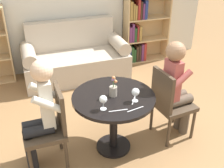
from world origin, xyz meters
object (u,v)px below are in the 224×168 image
(couch, at_px, (75,59))
(bookshelf_right, at_px, (140,30))
(person_right, at_px, (177,87))
(wine_glass_left, at_px, (103,100))
(flower_vase, at_px, (114,89))
(wine_glass_right, at_px, (136,92))
(chair_right, at_px, (169,102))
(person_left, at_px, (40,113))
(chair_left, at_px, (50,125))

(couch, relative_size, bookshelf_right, 1.39)
(person_right, height_order, wine_glass_left, person_right)
(couch, distance_m, flower_vase, 1.99)
(wine_glass_left, bearing_deg, flower_vase, 48.39)
(bookshelf_right, relative_size, wine_glass_left, 8.13)
(wine_glass_left, xyz_separation_m, wine_glass_right, (0.35, 0.03, -0.01))
(couch, height_order, person_right, person_right)
(couch, height_order, flower_vase, flower_vase)
(couch, xyz_separation_m, chair_right, (0.69, -1.95, 0.18))
(wine_glass_right, bearing_deg, person_right, 15.98)
(bookshelf_right, relative_size, person_right, 1.01)
(person_right, relative_size, wine_glass_right, 8.30)
(bookshelf_right, relative_size, wine_glass_right, 8.40)
(couch, xyz_separation_m, wine_glass_right, (0.18, -2.10, 0.50))
(couch, height_order, wine_glass_left, couch)
(chair_right, relative_size, flower_vase, 3.77)
(bookshelf_right, height_order, wine_glass_right, bookshelf_right)
(chair_right, height_order, wine_glass_right, chair_right)
(chair_right, xyz_separation_m, flower_vase, (-0.68, 0.02, 0.29))
(person_right, bearing_deg, wine_glass_left, 95.51)
(person_left, xyz_separation_m, person_right, (1.55, 0.01, 0.00))
(chair_right, height_order, person_right, person_right)
(person_left, bearing_deg, person_right, 89.88)
(couch, distance_m, person_right, 2.11)
(bookshelf_right, relative_size, chair_right, 1.38)
(bookshelf_right, xyz_separation_m, person_right, (-0.54, -2.19, 0.07))
(couch, relative_size, wine_glass_right, 11.64)
(chair_left, relative_size, wine_glass_left, 5.90)
(couch, xyz_separation_m, person_right, (0.77, -1.93, 0.36))
(wine_glass_left, height_order, wine_glass_right, wine_glass_left)
(wine_glass_right, height_order, flower_vase, flower_vase)
(chair_left, distance_m, flower_vase, 0.75)
(person_left, bearing_deg, wine_glass_left, 71.75)
(wine_glass_left, bearing_deg, chair_right, 12.17)
(wine_glass_left, distance_m, flower_vase, 0.27)
(person_right, distance_m, flower_vase, 0.78)
(person_left, bearing_deg, flower_vase, 90.43)
(chair_left, xyz_separation_m, wine_glass_left, (0.51, -0.19, 0.32))
(person_left, distance_m, wine_glass_left, 0.65)
(chair_left, height_order, wine_glass_right, chair_left)
(chair_left, height_order, chair_right, same)
(chair_left, xyz_separation_m, flower_vase, (0.69, 0.01, 0.29))
(couch, bearing_deg, chair_left, -109.52)
(couch, distance_m, chair_left, 2.07)
(wine_glass_left, height_order, flower_vase, flower_vase)
(person_left, relative_size, flower_vase, 5.15)
(bookshelf_right, xyz_separation_m, wine_glass_right, (-1.14, -2.36, 0.21))
(person_left, height_order, flower_vase, person_left)
(person_left, height_order, person_right, person_left)
(person_left, distance_m, person_right, 1.55)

